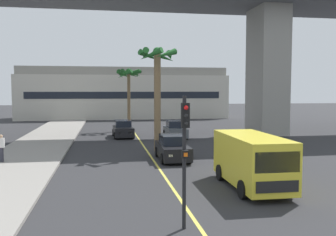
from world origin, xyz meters
name	(u,v)px	position (x,y,z in m)	size (l,w,h in m)	color
sidewalk_left	(2,177)	(-8.00, 16.00, 0.07)	(4.80, 80.00, 0.15)	gray
lane_stripe_center	(146,149)	(0.00, 24.00, 0.00)	(0.14, 56.00, 0.01)	#DBCC4C
pier_building_backdrop	(124,93)	(0.00, 55.32, 3.83)	(31.58, 8.04, 7.79)	beige
car_queue_front	(175,130)	(3.36, 29.89, 0.72)	(1.91, 4.14, 1.56)	#4C5156
car_queue_second	(172,148)	(1.20, 19.45, 0.72)	(1.84, 4.10, 1.56)	black
car_queue_third	(123,129)	(-1.32, 31.23, 0.72)	(1.94, 4.15, 1.56)	black
delivery_van	(252,160)	(3.48, 12.24, 1.29)	(2.21, 5.27, 2.36)	yellow
traffic_light_median_near	(185,144)	(-0.51, 7.90, 2.71)	(0.24, 0.37, 4.20)	black
palm_tree_near_median	(157,75)	(0.73, 22.81, 5.46)	(2.81, 2.89, 7.37)	brown
palm_tree_mid_median	(129,79)	(-0.40, 37.06, 5.58)	(2.77, 2.84, 6.70)	brown
pedestrian_near_crosswalk	(1,148)	(-8.97, 19.68, 1.00)	(0.34, 0.22, 1.62)	#2D2D38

